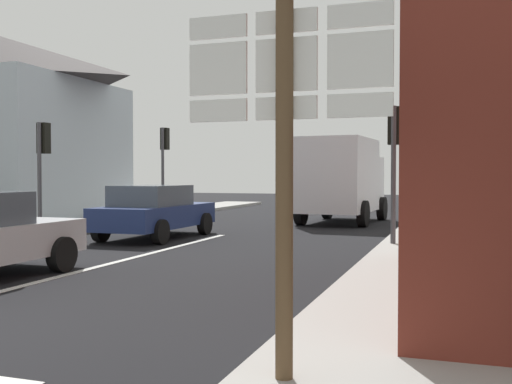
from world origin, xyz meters
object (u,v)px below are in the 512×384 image
object	(u,v)px
sedan_far	(155,211)
route_sign_post	(285,143)
traffic_light_far_right	(415,146)
delivery_truck	(342,178)
traffic_light_near_right	(394,144)
traffic_light_near_left	(43,152)
traffic_light_far_left	(164,151)

from	to	relation	value
sedan_far	route_sign_post	xyz separation A→B (m)	(6.65, -10.13, 1.24)
route_sign_post	traffic_light_far_right	size ratio (longest dim) A/B	0.85
route_sign_post	traffic_light_far_right	distance (m)	17.29
delivery_truck	traffic_light_far_right	xyz separation A→B (m)	(2.57, 0.19, 1.15)
route_sign_post	traffic_light_near_right	xyz separation A→B (m)	(-0.15, 9.93, 0.50)
sedan_far	traffic_light_near_left	size ratio (longest dim) A/B	1.29
route_sign_post	traffic_light_near_left	world-z (taller)	traffic_light_near_left
delivery_truck	traffic_light_far_left	distance (m)	7.60
delivery_truck	traffic_light_near_left	distance (m)	10.38
sedan_far	route_sign_post	world-z (taller)	route_sign_post
traffic_light_far_left	delivery_truck	bearing A→B (deg)	-3.70
traffic_light_far_left	traffic_light_near_left	bearing A→B (deg)	-90.00
route_sign_post	traffic_light_near_left	xyz separation A→B (m)	(-10.22, 9.96, 0.43)
sedan_far	delivery_truck	world-z (taller)	delivery_truck
route_sign_post	traffic_light_near_left	bearing A→B (deg)	135.76
sedan_far	traffic_light_near_left	bearing A→B (deg)	-177.29
traffic_light_near_left	traffic_light_far_left	size ratio (longest dim) A/B	0.89
traffic_light_near_left	traffic_light_far_right	xyz separation A→B (m)	(10.08, 7.31, 0.37)
delivery_truck	traffic_light_far_right	size ratio (longest dim) A/B	1.36
sedan_far	traffic_light_near_right	world-z (taller)	traffic_light_near_right
traffic_light_near_right	delivery_truck	bearing A→B (deg)	109.74
traffic_light_far_right	route_sign_post	bearing A→B (deg)	-89.51
delivery_truck	route_sign_post	bearing A→B (deg)	-80.97
traffic_light_near_right	traffic_light_far_left	world-z (taller)	traffic_light_far_left
delivery_truck	traffic_light_far_left	size ratio (longest dim) A/B	1.38
sedan_far	delivery_truck	size ratio (longest dim) A/B	0.82
route_sign_post	traffic_light_far_right	xyz separation A→B (m)	(-0.15, 17.27, 0.79)
sedan_far	traffic_light_far_right	xyz separation A→B (m)	(6.50, 7.14, 2.04)
traffic_light_near_left	traffic_light_far_right	distance (m)	12.45
traffic_light_far_right	traffic_light_near_right	world-z (taller)	traffic_light_far_right
traffic_light_near_left	traffic_light_far_left	distance (m)	7.62
delivery_truck	sedan_far	bearing A→B (deg)	-119.49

